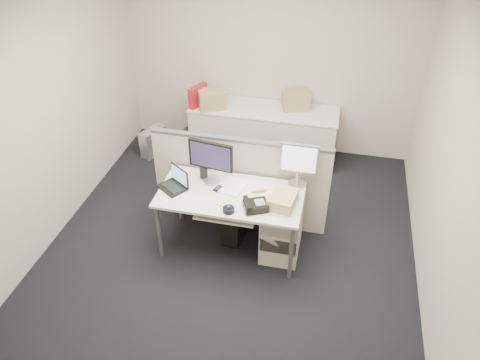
% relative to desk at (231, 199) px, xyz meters
% --- Properties ---
extents(floor, '(4.00, 4.50, 0.01)m').
position_rel_desk_xyz_m(floor, '(0.00, 0.00, -0.67)').
color(floor, black).
rests_on(floor, ground).
extents(wall_back, '(4.00, 0.02, 2.70)m').
position_rel_desk_xyz_m(wall_back, '(0.00, 2.25, 0.69)').
color(wall_back, '#BCB4A0').
rests_on(wall_back, ground).
extents(wall_front, '(4.00, 0.02, 2.70)m').
position_rel_desk_xyz_m(wall_front, '(0.00, -2.25, 0.69)').
color(wall_front, '#BCB4A0').
rests_on(wall_front, ground).
extents(wall_left, '(0.02, 4.50, 2.70)m').
position_rel_desk_xyz_m(wall_left, '(-2.00, 0.00, 0.69)').
color(wall_left, '#BCB4A0').
rests_on(wall_left, ground).
extents(wall_right, '(0.02, 4.50, 2.70)m').
position_rel_desk_xyz_m(wall_right, '(2.00, 0.00, 0.69)').
color(wall_right, '#BCB4A0').
rests_on(wall_right, ground).
extents(desk, '(1.50, 0.75, 0.73)m').
position_rel_desk_xyz_m(desk, '(0.00, 0.00, 0.00)').
color(desk, white).
rests_on(desk, floor).
extents(keyboard_tray, '(0.62, 0.32, 0.02)m').
position_rel_desk_xyz_m(keyboard_tray, '(0.00, -0.18, -0.04)').
color(keyboard_tray, white).
rests_on(keyboard_tray, desk).
extents(drawer_pedestal, '(0.40, 0.55, 0.65)m').
position_rel_desk_xyz_m(drawer_pedestal, '(0.55, 0.05, -0.34)').
color(drawer_pedestal, beige).
rests_on(drawer_pedestal, floor).
extents(cubicle_partition, '(2.00, 0.06, 1.10)m').
position_rel_desk_xyz_m(cubicle_partition, '(0.00, 0.45, -0.11)').
color(cubicle_partition, '#C0B79C').
rests_on(cubicle_partition, floor).
extents(back_counter, '(2.00, 0.60, 0.72)m').
position_rel_desk_xyz_m(back_counter, '(0.00, 1.93, -0.30)').
color(back_counter, beige).
rests_on(back_counter, floor).
extents(monitor_main, '(0.51, 0.25, 0.48)m').
position_rel_desk_xyz_m(monitor_main, '(-0.25, 0.18, 0.31)').
color(monitor_main, black).
rests_on(monitor_main, desk).
extents(monitor_small, '(0.40, 0.20, 0.49)m').
position_rel_desk_xyz_m(monitor_small, '(0.65, 0.32, 0.31)').
color(monitor_small, '#B7B7BC').
rests_on(monitor_small, desk).
extents(laptop, '(0.36, 0.34, 0.22)m').
position_rel_desk_xyz_m(laptop, '(-0.62, -0.04, 0.17)').
color(laptop, black).
rests_on(laptop, desk).
extents(trackball, '(0.13, 0.13, 0.05)m').
position_rel_desk_xyz_m(trackball, '(0.05, -0.28, 0.09)').
color(trackball, black).
rests_on(trackball, desk).
extents(desk_phone, '(0.29, 0.27, 0.07)m').
position_rel_desk_xyz_m(desk_phone, '(0.30, -0.18, 0.10)').
color(desk_phone, black).
rests_on(desk_phone, desk).
extents(paper_stack, '(0.29, 0.34, 0.01)m').
position_rel_desk_xyz_m(paper_stack, '(-0.00, 0.12, 0.07)').
color(paper_stack, white).
rests_on(paper_stack, desk).
extents(sticky_pad, '(0.10, 0.10, 0.01)m').
position_rel_desk_xyz_m(sticky_pad, '(-0.05, -0.18, 0.07)').
color(sticky_pad, '#FCF93F').
rests_on(sticky_pad, desk).
extents(travel_mug, '(0.11, 0.11, 0.18)m').
position_rel_desk_xyz_m(travel_mug, '(-0.35, 0.22, 0.16)').
color(travel_mug, black).
rests_on(travel_mug, desk).
extents(banana, '(0.18, 0.12, 0.04)m').
position_rel_desk_xyz_m(banana, '(0.28, 0.10, 0.09)').
color(banana, yellow).
rests_on(banana, desk).
extents(cellphone, '(0.09, 0.12, 0.01)m').
position_rel_desk_xyz_m(cellphone, '(-0.15, 0.05, 0.07)').
color(cellphone, black).
rests_on(cellphone, desk).
extents(manila_folders, '(0.30, 0.36, 0.12)m').
position_rel_desk_xyz_m(manila_folders, '(0.55, -0.05, 0.13)').
color(manila_folders, tan).
rests_on(manila_folders, desk).
extents(keyboard, '(0.47, 0.31, 0.02)m').
position_rel_desk_xyz_m(keyboard, '(-0.05, -0.14, -0.02)').
color(keyboard, black).
rests_on(keyboard, keyboard_tray).
extents(pc_tower_desk, '(0.25, 0.51, 0.46)m').
position_rel_desk_xyz_m(pc_tower_desk, '(0.01, 0.20, -0.43)').
color(pc_tower_desk, black).
rests_on(pc_tower_desk, floor).
extents(pc_tower_spare_dark, '(0.25, 0.44, 0.39)m').
position_rel_desk_xyz_m(pc_tower_spare_dark, '(-1.05, 1.63, -0.47)').
color(pc_tower_spare_dark, black).
rests_on(pc_tower_spare_dark, floor).
extents(pc_tower_spare_silver, '(0.31, 0.44, 0.38)m').
position_rel_desk_xyz_m(pc_tower_spare_silver, '(-1.55, 1.63, -0.47)').
color(pc_tower_spare_silver, '#B7B7BC').
rests_on(pc_tower_spare_silver, floor).
extents(cardboard_box_left, '(0.44, 0.40, 0.27)m').
position_rel_desk_xyz_m(cardboard_box_left, '(-0.70, 1.81, 0.19)').
color(cardboard_box_left, tan).
rests_on(cardboard_box_left, back_counter).
extents(cardboard_box_right, '(0.41, 0.36, 0.25)m').
position_rel_desk_xyz_m(cardboard_box_right, '(0.41, 2.05, 0.18)').
color(cardboard_box_right, tan).
rests_on(cardboard_box_right, back_counter).
extents(red_binder, '(0.19, 0.34, 0.31)m').
position_rel_desk_xyz_m(red_binder, '(-0.90, 1.83, 0.21)').
color(red_binder, '#AE1622').
rests_on(red_binder, back_counter).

